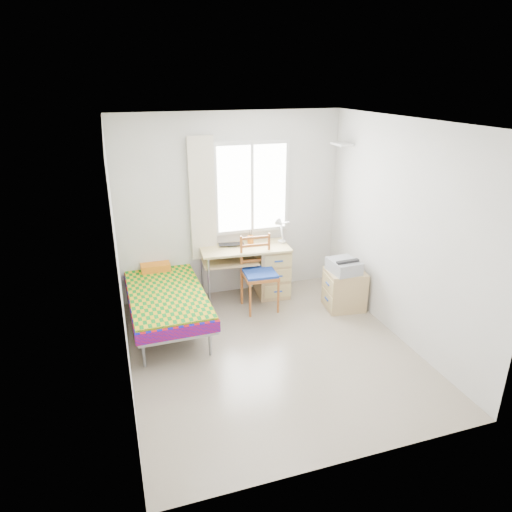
{
  "coord_description": "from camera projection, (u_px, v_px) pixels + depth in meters",
  "views": [
    {
      "loc": [
        -1.58,
        -4.3,
        2.99
      ],
      "look_at": [
        -0.02,
        0.55,
        1.0
      ],
      "focal_mm": 32.0,
      "sensor_mm": 36.0,
      "label": 1
    }
  ],
  "objects": [
    {
      "name": "window",
      "position": [
        252.0,
        188.0,
        6.41
      ],
      "size": [
        1.1,
        0.04,
        1.3
      ],
      "color": "white",
      "rests_on": "wall_back"
    },
    {
      "name": "cabinet",
      "position": [
        344.0,
        289.0,
        6.28
      ],
      "size": [
        0.56,
        0.51,
        0.55
      ],
      "rotation": [
        0.0,
        0.0,
        -0.12
      ],
      "color": "tan",
      "rests_on": "floor"
    },
    {
      "name": "book",
      "position": [
        228.0,
        261.0,
        6.43
      ],
      "size": [
        0.17,
        0.23,
        0.02
      ],
      "primitive_type": "imported",
      "rotation": [
        0.0,
        0.0,
        0.02
      ],
      "color": "gray",
      "rests_on": "desk"
    },
    {
      "name": "chair",
      "position": [
        259.0,
        269.0,
        6.2
      ],
      "size": [
        0.47,
        0.47,
        1.03
      ],
      "rotation": [
        0.0,
        0.0,
        -0.05
      ],
      "color": "brown",
      "rests_on": "floor"
    },
    {
      "name": "curtain",
      "position": [
        202.0,
        200.0,
        6.19
      ],
      "size": [
        0.35,
        0.05,
        1.7
      ],
      "primitive_type": "cube",
      "color": "white",
      "rests_on": "wall_back"
    },
    {
      "name": "printer",
      "position": [
        344.0,
        266.0,
        6.12
      ],
      "size": [
        0.38,
        0.43,
        0.18
      ],
      "rotation": [
        0.0,
        0.0,
        0.05
      ],
      "color": "#9A9CA2",
      "rests_on": "cabinet"
    },
    {
      "name": "wall_right",
      "position": [
        402.0,
        233.0,
        5.34
      ],
      "size": [
        0.0,
        3.5,
        3.5
      ],
      "primitive_type": "plane",
      "rotation": [
        1.57,
        0.0,
        -1.57
      ],
      "color": "silver",
      "rests_on": "ground"
    },
    {
      "name": "floating_shelf",
      "position": [
        342.0,
        144.0,
        6.24
      ],
      "size": [
        0.2,
        0.32,
        0.03
      ],
      "primitive_type": "cube",
      "color": "white",
      "rests_on": "wall_right"
    },
    {
      "name": "wall_left",
      "position": [
        118.0,
        265.0,
        4.42
      ],
      "size": [
        0.0,
        3.5,
        3.5
      ],
      "primitive_type": "plane",
      "rotation": [
        1.57,
        0.0,
        1.57
      ],
      "color": "silver",
      "rests_on": "ground"
    },
    {
      "name": "floor",
      "position": [
        272.0,
        351.0,
        5.35
      ],
      "size": [
        3.5,
        3.5,
        0.0
      ],
      "primitive_type": "plane",
      "color": "#BCAD93",
      "rests_on": "ground"
    },
    {
      "name": "desk",
      "position": [
        267.0,
        268.0,
        6.63
      ],
      "size": [
        1.28,
        0.67,
        0.78
      ],
      "rotation": [
        0.0,
        0.0,
        -0.08
      ],
      "color": "tan",
      "rests_on": "floor"
    },
    {
      "name": "task_lamp",
      "position": [
        281.0,
        228.0,
        6.36
      ],
      "size": [
        0.23,
        0.32,
        0.42
      ],
      "rotation": [
        0.0,
        0.0,
        -0.14
      ],
      "color": "white",
      "rests_on": "desk"
    },
    {
      "name": "pen_cup",
      "position": [
        251.0,
        240.0,
        6.54
      ],
      "size": [
        0.11,
        0.11,
        0.11
      ],
      "primitive_type": "cylinder",
      "rotation": [
        0.0,
        0.0,
        -0.23
      ],
      "color": "orange",
      "rests_on": "desk"
    },
    {
      "name": "ceiling",
      "position": [
        275.0,
        122.0,
        4.41
      ],
      "size": [
        3.5,
        3.5,
        0.0
      ],
      "primitive_type": "plane",
      "rotation": [
        3.14,
        0.0,
        0.0
      ],
      "color": "white",
      "rests_on": "wall_back"
    },
    {
      "name": "wall_back",
      "position": [
        231.0,
        207.0,
        6.43
      ],
      "size": [
        3.2,
        0.0,
        3.2
      ],
      "primitive_type": "plane",
      "rotation": [
        1.57,
        0.0,
        0.0
      ],
      "color": "silver",
      "rests_on": "ground"
    },
    {
      "name": "bed",
      "position": [
        165.0,
        292.0,
        5.87
      ],
      "size": [
        0.95,
        2.0,
        0.86
      ],
      "rotation": [
        0.0,
        0.0,
        0.01
      ],
      "color": "gray",
      "rests_on": "floor"
    },
    {
      "name": "laptop",
      "position": [
        232.0,
        246.0,
        6.41
      ],
      "size": [
        0.38,
        0.28,
        0.03
      ],
      "primitive_type": "imported",
      "rotation": [
        0.0,
        0.0,
        -0.13
      ],
      "color": "black",
      "rests_on": "desk"
    }
  ]
}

